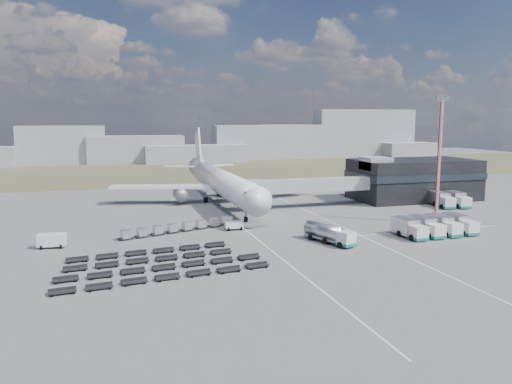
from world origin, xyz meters
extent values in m
plane|color=#565659|center=(0.00, 0.00, 0.00)|extent=(420.00, 420.00, 0.00)
cube|color=#463D2A|center=(0.00, 110.00, 0.01)|extent=(420.00, 90.00, 0.01)
cube|color=silver|center=(-2.00, 5.00, 0.01)|extent=(0.25, 110.00, 0.01)
cube|color=silver|center=(16.00, 5.00, 0.01)|extent=(0.25, 110.00, 0.01)
cube|color=silver|center=(25.00, -8.00, 0.01)|extent=(40.00, 0.25, 0.01)
cube|color=black|center=(48.00, 24.00, 5.00)|extent=(30.00, 16.00, 10.00)
cube|color=#262D38|center=(48.00, 24.00, 6.20)|extent=(30.40, 16.40, 1.60)
cube|color=#939399|center=(36.00, 22.00, 9.50)|extent=(6.00, 6.00, 3.00)
cube|color=#939399|center=(18.10, 20.50, 5.10)|extent=(29.80, 3.00, 3.00)
cube|color=#939399|center=(4.70, 20.00, 5.10)|extent=(4.00, 3.60, 3.40)
cylinder|color=slate|center=(6.20, 20.50, 2.55)|extent=(0.70, 0.70, 5.10)
cylinder|color=black|center=(6.20, 20.50, 0.45)|extent=(1.40, 0.90, 1.40)
cylinder|color=silver|center=(0.00, 30.00, 5.30)|extent=(5.60, 48.00, 5.60)
cone|color=silver|center=(0.00, 3.50, 5.30)|extent=(5.60, 5.00, 5.60)
cone|color=silver|center=(0.00, 58.00, 6.10)|extent=(5.60, 8.00, 5.60)
cube|color=black|center=(0.00, 5.50, 6.10)|extent=(2.20, 2.00, 0.80)
cube|color=silver|center=(-13.00, 35.00, 4.10)|extent=(25.59, 11.38, 0.50)
cube|color=silver|center=(13.00, 35.00, 4.10)|extent=(25.59, 11.38, 0.50)
cylinder|color=slate|center=(-9.50, 33.00, 2.40)|extent=(3.00, 5.00, 3.00)
cylinder|color=slate|center=(9.50, 33.00, 2.40)|extent=(3.00, 5.00, 3.00)
cube|color=silver|center=(-5.50, 60.00, 6.50)|extent=(9.49, 5.63, 0.35)
cube|color=silver|center=(5.50, 60.00, 6.50)|extent=(9.49, 5.63, 0.35)
cube|color=silver|center=(0.00, 61.00, 11.80)|extent=(0.50, 9.06, 11.45)
cylinder|color=slate|center=(0.00, 9.00, 1.25)|extent=(0.50, 0.50, 2.50)
cylinder|color=slate|center=(-3.20, 34.00, 1.25)|extent=(0.60, 0.60, 2.50)
cylinder|color=slate|center=(3.20, 34.00, 1.25)|extent=(0.60, 0.60, 2.50)
cylinder|color=black|center=(0.00, 9.00, 0.50)|extent=(0.50, 1.20, 1.20)
cube|color=gray|center=(-44.62, 153.64, 8.48)|extent=(36.75, 12.00, 16.95)
cube|color=gray|center=(-12.83, 151.36, 6.18)|extent=(42.95, 12.00, 12.37)
cube|color=gray|center=(13.99, 145.04, 4.02)|extent=(47.03, 12.00, 8.04)
cube|color=gray|center=(43.04, 155.42, 8.46)|extent=(36.45, 12.00, 16.93)
cube|color=gray|center=(67.93, 157.07, 8.53)|extent=(35.61, 12.00, 17.06)
cube|color=gray|center=(106.94, 157.25, 12.44)|extent=(54.70, 12.00, 24.88)
cube|color=gray|center=(127.98, 146.98, 3.74)|extent=(27.18, 12.00, 7.48)
cube|color=silver|center=(9.86, -14.51, 1.41)|extent=(3.02, 3.02, 2.23)
cube|color=#136B5B|center=(9.86, -14.51, 0.53)|extent=(3.14, 3.14, 0.49)
cylinder|color=silver|center=(8.13, -10.08, 1.84)|extent=(4.91, 7.67, 2.43)
cube|color=slate|center=(8.13, -10.08, 0.73)|extent=(4.82, 7.63, 0.34)
cylinder|color=black|center=(8.66, -11.44, 0.49)|extent=(2.74, 1.91, 1.07)
cube|color=silver|center=(-4.00, 2.89, 0.75)|extent=(3.39, 1.97, 1.50)
cube|color=silver|center=(-34.58, -1.51, 1.12)|extent=(4.36, 2.33, 2.24)
cube|color=silver|center=(3.71, 41.52, 1.58)|extent=(4.14, 6.38, 2.77)
cube|color=#136B5B|center=(3.71, 41.52, 0.44)|extent=(4.26, 6.50, 0.44)
cube|color=silver|center=(23.42, -14.05, 1.37)|extent=(2.55, 2.46, 2.31)
cube|color=#136B5B|center=(23.42, -14.05, 0.47)|extent=(2.67, 2.57, 0.47)
cube|color=silver|center=(23.19, -10.38, 1.79)|extent=(2.82, 4.98, 2.73)
cube|color=silver|center=(26.98, -13.83, 1.37)|extent=(2.55, 2.46, 2.31)
cube|color=#136B5B|center=(26.98, -13.83, 0.47)|extent=(2.67, 2.57, 0.47)
cube|color=silver|center=(26.75, -10.16, 1.79)|extent=(2.82, 4.98, 2.73)
cube|color=silver|center=(30.55, -13.60, 1.37)|extent=(2.55, 2.46, 2.31)
cube|color=#136B5B|center=(30.55, -13.60, 0.47)|extent=(2.67, 2.57, 0.47)
cube|color=silver|center=(30.32, -9.93, 1.79)|extent=(2.82, 4.98, 2.73)
cube|color=silver|center=(34.11, -13.38, 1.37)|extent=(2.55, 2.46, 2.31)
cube|color=#136B5B|center=(34.11, -13.38, 0.47)|extent=(2.67, 2.57, 0.47)
cube|color=silver|center=(33.88, -9.71, 1.79)|extent=(2.82, 4.98, 2.73)
cube|color=silver|center=(47.16, 9.34, 1.45)|extent=(2.93, 2.84, 2.46)
cube|color=#136B5B|center=(47.16, 9.34, 0.50)|extent=(3.06, 2.97, 0.50)
cube|color=silver|center=(47.78, 13.21, 1.90)|extent=(3.47, 5.51, 2.91)
cube|color=silver|center=(50.92, 8.74, 1.45)|extent=(2.93, 2.84, 2.46)
cube|color=#136B5B|center=(50.92, 8.74, 0.50)|extent=(3.06, 2.97, 0.50)
cube|color=silver|center=(51.54, 12.60, 1.90)|extent=(3.47, 5.51, 2.91)
cube|color=black|center=(-23.31, 0.50, 0.27)|extent=(2.68, 2.11, 0.16)
cube|color=silver|center=(-23.31, 0.50, 1.03)|extent=(1.82, 1.82, 1.35)
cube|color=black|center=(-20.58, 1.43, 0.27)|extent=(2.68, 2.11, 0.16)
cube|color=silver|center=(-20.58, 1.43, 1.03)|extent=(1.82, 1.82, 1.35)
cube|color=black|center=(-17.86, 2.36, 0.27)|extent=(2.68, 2.11, 0.16)
cube|color=silver|center=(-17.86, 2.36, 1.03)|extent=(1.82, 1.82, 1.35)
cube|color=black|center=(-15.14, 3.28, 0.27)|extent=(2.68, 2.11, 0.16)
cube|color=silver|center=(-15.14, 3.28, 1.03)|extent=(1.82, 1.82, 1.35)
cube|color=black|center=(-12.42, 4.21, 0.27)|extent=(2.68, 2.11, 0.16)
cube|color=silver|center=(-12.42, 4.21, 1.03)|extent=(1.82, 1.82, 1.35)
cube|color=black|center=(-9.69, 5.14, 0.27)|extent=(2.68, 2.11, 0.16)
cube|color=silver|center=(-9.69, 5.14, 1.03)|extent=(1.82, 1.82, 1.35)
cube|color=black|center=(-6.97, 6.06, 0.27)|extent=(2.68, 2.11, 0.16)
cube|color=silver|center=(-6.97, 6.06, 1.03)|extent=(1.82, 1.82, 1.35)
cube|color=black|center=(-4.25, 6.99, 0.27)|extent=(2.68, 2.11, 0.16)
cube|color=silver|center=(-4.25, 6.99, 1.03)|extent=(1.82, 1.82, 1.35)
cube|color=black|center=(-19.04, -22.42, 0.37)|extent=(28.97, 5.31, 0.75)
cube|color=black|center=(-19.60, -18.11, 0.37)|extent=(28.97, 5.31, 0.75)
cube|color=black|center=(-20.17, -13.79, 0.37)|extent=(24.86, 4.77, 0.75)
cube|color=black|center=(-20.73, -9.48, 0.37)|extent=(24.86, 4.77, 0.75)
cylinder|color=#AD1B24|center=(35.23, -2.58, 11.84)|extent=(0.66, 0.66, 23.67)
cube|color=slate|center=(35.23, -2.58, 23.96)|extent=(2.33, 1.29, 1.14)
cube|color=#565659|center=(35.23, -2.58, 0.14)|extent=(1.89, 1.89, 0.28)
camera|label=1|loc=(-25.71, -83.84, 20.17)|focal=35.00mm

